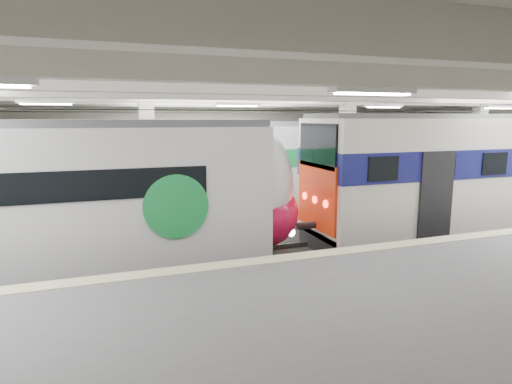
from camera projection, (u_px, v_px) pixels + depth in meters
name	position (u px, v px, depth m)	size (l,w,h in m)	color
station_hall	(278.00, 164.00, 11.60)	(36.00, 24.00, 5.75)	black
modern_emu	(85.00, 202.00, 11.76)	(13.73, 2.84, 4.43)	silver
older_rer	(480.00, 172.00, 16.33)	(14.09, 3.11, 4.62)	beige
far_train	(163.00, 173.00, 17.79)	(13.40, 2.76, 4.30)	silver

